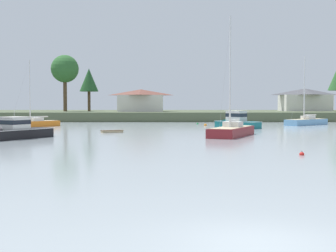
# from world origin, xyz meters

# --- Properties ---
(ground_plane) EXTENTS (411.58, 411.58, 0.00)m
(ground_plane) POSITION_xyz_m (0.00, 0.00, 0.00)
(ground_plane) COLOR #939EA3
(far_shore_bank) EXTENTS (185.21, 41.30, 1.86)m
(far_shore_bank) POSITION_xyz_m (0.00, 99.25, 0.93)
(far_shore_bank) COLOR #4C563D
(far_shore_bank) RESTS_ON ground
(sailboat_maroon) EXTENTS (6.34, 9.84, 13.62)m
(sailboat_maroon) POSITION_xyz_m (4.73, 39.29, 0.28)
(sailboat_maroon) COLOR maroon
(sailboat_maroon) RESTS_ON ground
(sailboat_skyblue) EXTENTS (8.58, 7.96, 12.10)m
(sailboat_skyblue) POSITION_xyz_m (20.81, 65.95, 0.27)
(sailboat_skyblue) COLOR #669ECC
(sailboat_skyblue) RESTS_ON ground
(sailboat_orange) EXTENTS (6.99, 7.87, 10.86)m
(sailboat_orange) POSITION_xyz_m (-22.95, 60.24, 0.24)
(sailboat_orange) COLOR orange
(sailboat_orange) RESTS_ON ground
(cruiser_black) EXTENTS (6.43, 8.70, 4.08)m
(cruiser_black) POSITION_xyz_m (-18.00, 34.93, 0.47)
(cruiser_black) COLOR black
(cruiser_black) RESTS_ON ground
(cruiser_teal) EXTENTS (7.00, 7.35, 4.19)m
(cruiser_teal) POSITION_xyz_m (7.46, 56.96, 0.61)
(cruiser_teal) COLOR #196B70
(cruiser_teal) RESTS_ON ground
(dinghy_sand) EXTENTS (2.89, 2.08, 0.42)m
(dinghy_sand) POSITION_xyz_m (-9.15, 45.52, 0.11)
(dinghy_sand) COLOR tan
(dinghy_sand) RESTS_ON ground
(mooring_buoy_orange) EXTENTS (0.47, 0.47, 0.52)m
(mooring_buoy_orange) POSITION_xyz_m (3.83, 64.22, 0.08)
(mooring_buoy_orange) COLOR orange
(mooring_buoy_orange) RESTS_ON ground
(mooring_buoy_red) EXTENTS (0.34, 0.34, 0.39)m
(mooring_buoy_red) POSITION_xyz_m (6.96, 20.21, 0.06)
(mooring_buoy_red) COLOR red
(mooring_buoy_red) RESTS_ON ground
(mooring_buoy_green) EXTENTS (0.37, 0.37, 0.43)m
(mooring_buoy_green) POSITION_xyz_m (2.88, 69.36, 0.07)
(mooring_buoy_green) COLOR #1E8C47
(mooring_buoy_green) RESTS_ON ground
(shore_tree_right) EXTENTS (4.41, 4.41, 9.99)m
(shore_tree_right) POSITION_xyz_m (-20.85, 98.39, 9.05)
(shore_tree_right) COLOR brown
(shore_tree_right) RESTS_ON far_shore_bank
(shore_tree_inland_b) EXTENTS (6.16, 6.16, 12.61)m
(shore_tree_inland_b) POSITION_xyz_m (-25.35, 93.24, 11.27)
(shore_tree_inland_b) COLOR brown
(shore_tree_inland_b) RESTS_ON far_shore_bank
(cottage_near_water) EXTENTS (11.69, 9.27, 5.36)m
(cottage_near_water) POSITION_xyz_m (30.40, 100.02, 4.63)
(cottage_near_water) COLOR silver
(cottage_near_water) RESTS_ON far_shore_bank
(cottage_hillside) EXTENTS (10.50, 9.76, 4.93)m
(cottage_hillside) POSITION_xyz_m (-8.30, 92.76, 4.40)
(cottage_hillside) COLOR silver
(cottage_hillside) RESTS_ON far_shore_bank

